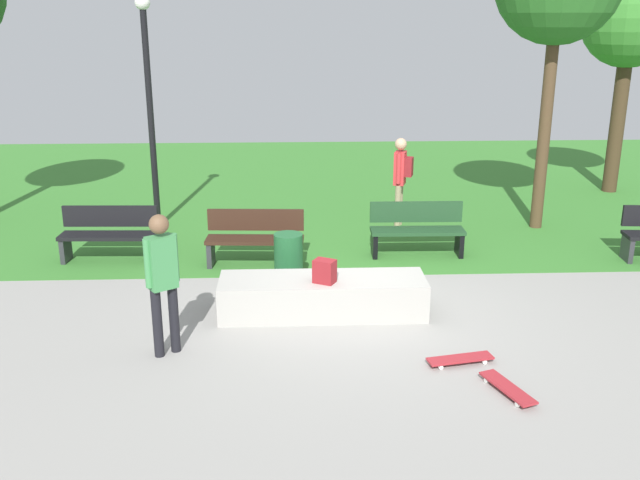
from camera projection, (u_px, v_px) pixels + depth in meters
ground_plane at (354, 310)px, 9.95m from camera, size 28.00×28.00×0.00m
grass_lawn at (326, 186)px, 17.26m from camera, size 26.60×12.65×0.01m
concrete_ledge at (323, 296)px, 9.74m from camera, size 2.84×0.82×0.52m
backpack_on_ledge at (325, 271)px, 9.47m from camera, size 0.34×0.31×0.32m
skater_performing_trick at (162, 274)px, 8.35m from camera, size 0.38×0.35×1.77m
skateboard_by_ledge at (460, 359)px, 8.38m from camera, size 0.82×0.36×0.08m
skateboard_spare at (508, 388)px, 7.72m from camera, size 0.46×0.82×0.08m
park_bench_by_oak at (417, 228)px, 12.12m from camera, size 1.61×0.49×0.91m
park_bench_near_path at (109, 233)px, 11.85m from camera, size 1.62×0.53×0.91m
park_bench_far_left at (255, 237)px, 11.64m from camera, size 1.62×0.56×0.91m
tree_broad_elm at (630, 22)px, 15.57m from camera, size 2.15×2.15×4.99m
lamp_post at (149, 91)px, 13.11m from camera, size 0.28×0.28×4.34m
trash_bin at (288, 259)px, 10.78m from camera, size 0.44×0.44×0.81m
pedestrian_with_backpack at (401, 174)px, 13.60m from camera, size 0.41×0.41×1.75m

